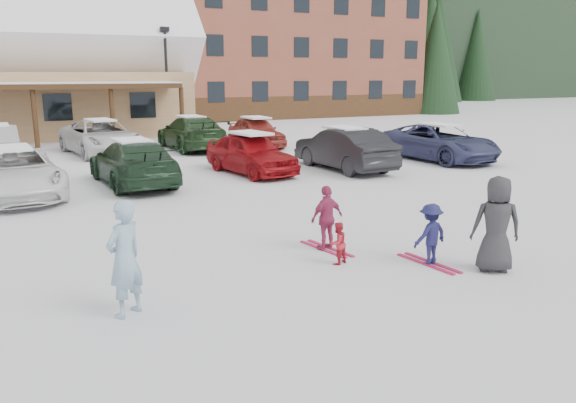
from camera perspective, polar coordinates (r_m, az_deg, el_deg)
name	(u,v)px	position (r m, az deg, el deg)	size (l,w,h in m)	color
ground	(297,266)	(10.55, 0.91, -6.55)	(160.00, 160.00, 0.00)	white
alpine_hotel	(246,12)	(50.76, -4.25, 18.61)	(31.48, 14.01, 21.48)	brown
lamp_post	(167,75)	(33.18, -12.23, 12.43)	(0.50, 0.25, 6.05)	black
conifer_1	(436,42)	(53.56, 14.81, 15.39)	(4.84, 4.84, 11.22)	black
conifer_3	(137,55)	(53.94, -15.10, 14.14)	(3.96, 3.96, 9.18)	black
conifer_4	(382,46)	(67.11, 9.51, 15.28)	(5.06, 5.06, 11.73)	black
adult_skier	(125,259)	(8.55, -16.27, -5.58)	(0.64, 0.42, 1.76)	#86A7BF
toddler_red	(338,243)	(10.58, 5.07, -4.24)	(0.39, 0.31, 0.81)	red
child_navy	(430,234)	(10.81, 14.26, -3.25)	(0.75, 0.43, 1.17)	#191947
skis_child_navy	(429,263)	(10.97, 14.10, -6.10)	(0.20, 1.40, 0.03)	#B21947
child_magenta	(327,218)	(11.35, 3.97, -1.67)	(0.78, 0.32, 1.33)	#A52D57
skis_child_magenta	(326,249)	(11.53, 3.92, -4.80)	(0.20, 1.40, 0.03)	#B21947
bystander_dark	(496,224)	(10.71, 20.41, -2.18)	(0.86, 0.56, 1.75)	#2A292C
parked_car_2	(13,172)	(18.05, -26.12, 2.67)	(2.40, 5.21, 1.45)	white
parked_car_3	(133,163)	(18.70, -15.45, 3.83)	(2.03, 4.98, 1.45)	#1B3420
parked_car_4	(251,153)	(20.16, -3.80, 4.91)	(1.73, 4.29, 1.46)	maroon
parked_car_5	(344,149)	(21.08, 5.73, 5.36)	(1.65, 4.73, 1.56)	black
parked_car_6	(439,142)	(24.11, 15.09, 5.82)	(2.45, 5.31, 1.47)	navy
parked_car_10	(101,137)	(26.30, -18.44, 6.22)	(2.55, 5.53, 1.54)	silver
parked_car_11	(191,133)	(27.05, -9.79, 6.88)	(2.18, 5.37, 1.56)	#223F1F
parked_car_12	(256,132)	(27.72, -3.26, 7.06)	(1.70, 4.22, 1.44)	#A7382E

